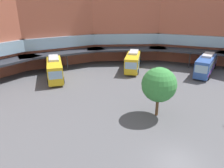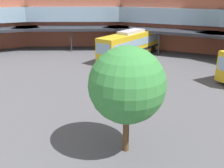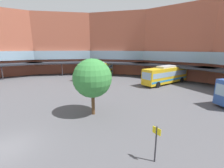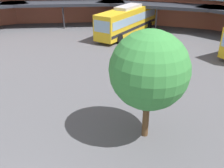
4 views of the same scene
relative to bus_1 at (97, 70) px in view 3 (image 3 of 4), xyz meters
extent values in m
plane|color=#515156|center=(9.20, -26.52, -1.90)|extent=(124.16, 124.16, 0.00)
cube|color=#AD5942|center=(17.18, 9.69, 6.29)|extent=(18.59, 9.67, 16.38)
cube|color=#8CADC6|center=(17.05, 9.11, 3.35)|extent=(16.91, 9.53, 2.29)
cube|color=#282B33|center=(16.11, 4.81, 1.38)|extent=(18.16, 7.72, 0.40)
cylinder|color=#2D2D33|center=(15.76, 3.25, -0.26)|extent=(0.20, 0.20, 3.28)
cube|color=#AD5942|center=(1.21, 9.69, 6.29)|extent=(18.59, 9.67, 16.38)
cube|color=#8CADC6|center=(1.34, 9.11, 3.35)|extent=(16.91, 9.53, 2.29)
cube|color=#282B33|center=(2.29, 4.81, 1.38)|extent=(18.16, 7.72, 0.40)
cylinder|color=#2D2D33|center=(2.63, 3.25, -0.26)|extent=(0.20, 0.20, 3.28)
cube|color=#AD5942|center=(-13.28, 2.97, 6.29)|extent=(17.72, 15.51, 16.38)
cube|color=#8CADC6|center=(-12.92, 2.50, 3.35)|extent=(16.46, 14.63, 2.29)
cube|color=#282B33|center=(-10.25, -1.00, 1.38)|extent=(16.51, 13.92, 0.40)
cylinder|color=#2D2D33|center=(-9.28, -2.28, -0.26)|extent=(0.20, 0.20, 3.28)
cube|color=#8CADC6|center=(-23.07, -9.50, 3.35)|extent=(12.95, 17.01, 2.29)
cube|color=#282B33|center=(-19.18, -11.55, 1.38)|extent=(11.80, 17.53, 0.40)
cylinder|color=#2D2D33|center=(-17.77, -12.30, -0.26)|extent=(0.20, 0.20, 3.28)
cube|color=#8CADC6|center=(24.23, -10.19, 0.38)|extent=(1.50, 1.68, 1.37)
cylinder|color=black|center=(24.82, -8.05, -1.35)|extent=(1.02, 0.95, 1.10)
cube|color=gold|center=(0.00, 0.02, -0.03)|extent=(2.58, 12.21, 3.03)
cube|color=#8CADC6|center=(0.00, 0.02, 0.34)|extent=(2.62, 11.48, 0.97)
cube|color=black|center=(0.00, 0.02, -0.88)|extent=(2.60, 11.97, 0.36)
cube|color=#8CADC6|center=(-0.06, -6.03, 0.34)|extent=(2.17, 0.14, 1.33)
cube|color=#B2B2B7|center=(0.00, 0.02, 1.67)|extent=(1.76, 4.40, 0.36)
cylinder|color=black|center=(1.19, -4.14, -1.35)|extent=(0.31, 1.10, 1.10)
cylinder|color=black|center=(-1.27, -4.12, -1.35)|extent=(0.31, 1.10, 1.10)
cylinder|color=black|center=(1.27, 4.15, -1.35)|extent=(0.31, 1.10, 1.10)
cylinder|color=black|center=(-1.19, 4.17, -1.35)|extent=(0.31, 1.10, 1.10)
cube|color=gold|center=(16.08, 0.71, -0.06)|extent=(7.47, 11.40, 2.96)
cube|color=#8CADC6|center=(16.08, 0.71, 0.29)|extent=(7.20, 10.81, 0.95)
cube|color=#267FBF|center=(16.08, 0.71, -0.89)|extent=(7.39, 11.21, 0.36)
cube|color=#8CADC6|center=(13.47, -4.38, 0.29)|extent=(2.01, 1.11, 1.30)
cube|color=#B2B2B7|center=(16.08, 0.71, 1.60)|extent=(3.44, 4.49, 0.36)
cylinder|color=black|center=(15.40, -3.35, -1.35)|extent=(0.77, 1.12, 1.10)
cylinder|color=black|center=(13.18, -2.21, -1.35)|extent=(0.77, 1.12, 1.10)
cylinder|color=black|center=(18.97, 3.63, -1.35)|extent=(0.77, 1.12, 1.10)
cylinder|color=black|center=(16.76, 4.77, -1.35)|extent=(0.77, 1.12, 1.10)
cylinder|color=brown|center=(11.39, -18.53, -0.44)|extent=(0.36, 0.36, 2.92)
sphere|color=#38843D|center=(11.39, -18.53, 2.16)|extent=(4.14, 4.14, 4.14)
cylinder|color=#2D2D33|center=(19.06, -22.85, -0.65)|extent=(0.10, 0.10, 2.48)
cube|color=yellow|center=(19.06, -22.85, 0.29)|extent=(0.56, 0.29, 0.44)
camera|label=1|loc=(-0.39, -38.66, 11.16)|focal=33.37mm
camera|label=2|loc=(18.01, -28.86, 6.80)|focal=39.90mm
camera|label=3|loc=(20.55, -31.74, 5.28)|focal=24.75mm
camera|label=4|loc=(16.01, -29.41, 7.20)|focal=40.29mm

